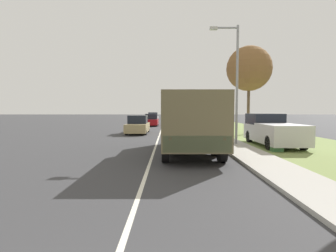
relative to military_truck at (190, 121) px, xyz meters
The scene contains 13 objects.
ground_plane 28.01m from the military_truck, 93.60° to the left, with size 180.00×180.00×0.00m, color #38383A.
lane_centre_stripe 28.01m from the military_truck, 93.60° to the left, with size 0.12×120.00×0.00m.
sidewalk_right 28.09m from the military_truck, 84.38° to the left, with size 1.80×120.00×0.12m.
grass_strip_right 28.85m from the military_truck, 75.64° to the left, with size 7.00×120.00×0.02m.
military_truck is the anchor object (origin of this frame).
car_nearest_ahead 11.63m from the military_truck, 108.93° to the left, with size 1.82×4.63×1.64m.
car_second_ahead 22.88m from the military_truck, 98.22° to the left, with size 1.76×4.63×1.62m.
car_third_ahead 37.40m from the military_truck, 95.98° to the left, with size 1.89×4.60×1.69m.
car_fourth_ahead 53.08m from the military_truck, 90.10° to the left, with size 1.84×4.75×1.68m.
pickup_truck 5.92m from the military_truck, 28.80° to the left, with size 2.02×5.12×1.86m.
lamp_post 4.70m from the military_truck, 44.39° to the left, with size 1.69×0.24×6.87m.
tree_mid_right 12.61m from the military_truck, 59.76° to the left, with size 3.88×3.88×7.63m.
utility_box 4.63m from the military_truck, ahead, with size 0.55×0.45×0.70m.
Camera 1 is at (0.72, -0.56, 2.10)m, focal length 28.00 mm.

